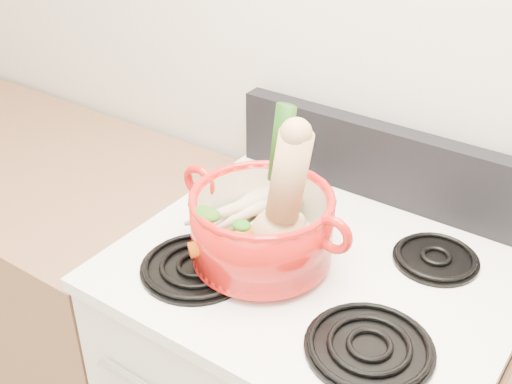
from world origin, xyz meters
The scene contains 23 objects.
wall_back centered at (0.00, 1.75, 1.30)m, with size 3.50×0.02×2.60m, color beige.
cooktop centered at (0.00, 1.40, 0.93)m, with size 0.78×0.67×0.03m, color white.
control_backsplash centered at (0.00, 1.70, 1.04)m, with size 0.76×0.05×0.18m, color black.
counter_left centered at (-1.07, 1.40, 0.45)m, with size 1.36×0.65×0.90m, color brown.
burner_front_left centered at (-0.19, 1.24, 0.96)m, with size 0.22×0.22×0.02m, color black.
burner_front_right centered at (0.19, 1.24, 0.96)m, with size 0.22×0.22×0.02m, color black.
burner_back_left centered at (-0.19, 1.54, 0.96)m, with size 0.17×0.17×0.02m, color black.
burner_back_right centered at (0.19, 1.54, 0.96)m, with size 0.17×0.17×0.02m, color black.
dutch_oven centered at (-0.10, 1.33, 1.04)m, with size 0.28×0.28×0.14m, color #B8140F.
pot_handle_left centered at (-0.25, 1.34, 1.08)m, with size 0.08×0.08×0.02m, color #B8140F.
pot_handle_right centered at (0.06, 1.33, 1.08)m, with size 0.08×0.08×0.02m, color #B8140F.
squash centered at (-0.06, 1.33, 1.13)m, with size 0.11×0.11×0.27m, color tan, non-canonical shape.
leek centered at (-0.10, 1.39, 1.14)m, with size 0.04×0.04×0.28m, color white.
ginger centered at (-0.10, 1.40, 1.02)m, with size 0.09×0.06×0.05m, color #D1BA81.
parsnip_0 centered at (-0.17, 1.35, 1.02)m, with size 0.04×0.04×0.23m, color beige.
parsnip_1 centered at (-0.19, 1.36, 1.03)m, with size 0.04×0.04×0.20m, color beige.
parsnip_2 centered at (-0.11, 1.37, 1.03)m, with size 0.05×0.05×0.20m, color beige.
parsnip_3 centered at (-0.18, 1.35, 1.04)m, with size 0.04×0.04×0.20m, color beige.
parsnip_4 centered at (-0.14, 1.38, 1.04)m, with size 0.04×0.04×0.22m, color beige.
carrot_0 centered at (-0.13, 1.29, 1.02)m, with size 0.04×0.04×0.18m, color #C8460A.
carrot_1 centered at (-0.12, 1.31, 1.02)m, with size 0.04×0.04×0.17m, color #C65209.
carrot_2 centered at (-0.10, 1.31, 1.02)m, with size 0.03×0.03×0.15m, color #D2450A.
carrot_3 centered at (-0.13, 1.26, 1.03)m, with size 0.03×0.03×0.15m, color #D2550A.
Camera 1 is at (0.48, 0.48, 1.75)m, focal length 45.00 mm.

